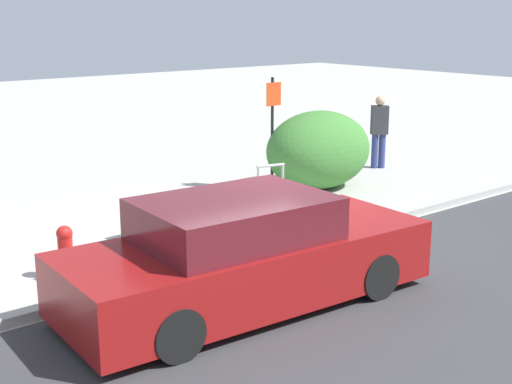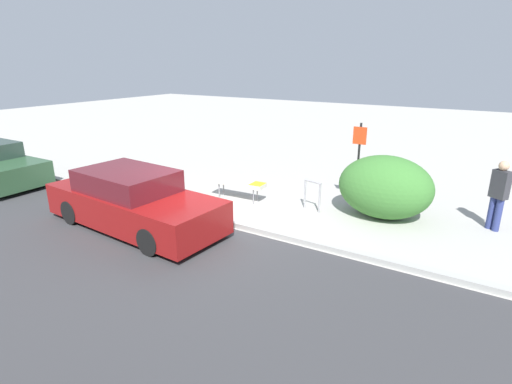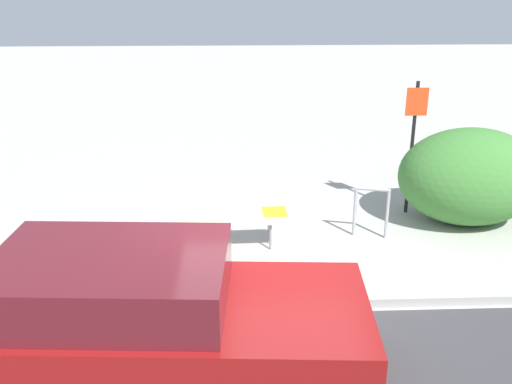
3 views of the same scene
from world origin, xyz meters
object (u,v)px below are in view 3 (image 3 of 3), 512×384
object	(u,v)px
bike_rack	(371,207)
parked_car_near	(130,323)
fire_hydrant	(59,248)
bench	(232,217)
sign_post	(413,136)

from	to	relation	value
bike_rack	parked_car_near	size ratio (longest dim) A/B	0.17
bike_rack	parked_car_near	xyz separation A→B (m)	(-3.21, -3.29, 0.14)
bike_rack	parked_car_near	world-z (taller)	parked_car_near
bike_rack	fire_hydrant	size ratio (longest dim) A/B	1.08
bench	sign_post	distance (m)	3.43
bench	sign_post	xyz separation A→B (m)	(3.06, 1.28, 0.89)
bench	sign_post	bearing A→B (deg)	20.33
bench	parked_car_near	distance (m)	3.15
sign_post	fire_hydrant	distance (m)	5.87
fire_hydrant	bike_rack	bearing A→B (deg)	13.30
fire_hydrant	parked_car_near	xyz separation A→B (m)	(1.34, -2.22, 0.23)
bench	parked_car_near	size ratio (longest dim) A/B	0.35
fire_hydrant	bench	bearing A→B (deg)	17.85
bench	fire_hydrant	distance (m)	2.48
sign_post	fire_hydrant	size ratio (longest dim) A/B	3.01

